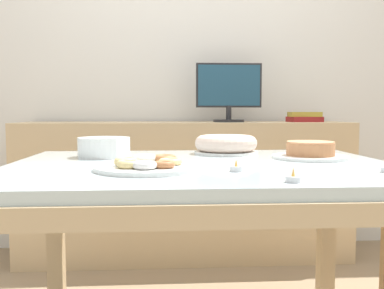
{
  "coord_description": "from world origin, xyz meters",
  "views": [
    {
      "loc": [
        -0.14,
        -1.51,
        0.95
      ],
      "look_at": [
        -0.03,
        0.1,
        0.83
      ],
      "focal_mm": 40.0,
      "sensor_mm": 36.0,
      "label": 1
    }
  ],
  "objects_px": {
    "tealight_left_edge": "(293,178)",
    "computer_monitor": "(229,93)",
    "tealight_near_front": "(236,168)",
    "cake_chocolate_round": "(310,151)",
    "plate_stack": "(104,147)",
    "cake_golden_bundt": "(226,145)",
    "pastry_platter": "(147,165)",
    "book_stack": "(304,117)"
  },
  "relations": [
    {
      "from": "tealight_left_edge",
      "to": "computer_monitor",
      "type": "bearing_deg",
      "value": 87.18
    },
    {
      "from": "tealight_near_front",
      "to": "tealight_left_edge",
      "type": "xyz_separation_m",
      "value": [
        0.12,
        -0.21,
        0.0
      ]
    },
    {
      "from": "tealight_near_front",
      "to": "cake_chocolate_round",
      "type": "bearing_deg",
      "value": 44.21
    },
    {
      "from": "plate_stack",
      "to": "tealight_near_front",
      "type": "relative_size",
      "value": 5.25
    },
    {
      "from": "computer_monitor",
      "to": "cake_golden_bundt",
      "type": "height_order",
      "value": "computer_monitor"
    },
    {
      "from": "tealight_left_edge",
      "to": "cake_chocolate_round",
      "type": "bearing_deg",
      "value": 66.73
    },
    {
      "from": "pastry_platter",
      "to": "cake_golden_bundt",
      "type": "bearing_deg",
      "value": 56.61
    },
    {
      "from": "book_stack",
      "to": "plate_stack",
      "type": "xyz_separation_m",
      "value": [
        -1.16,
        -1.01,
        -0.11
      ]
    },
    {
      "from": "tealight_near_front",
      "to": "cake_golden_bundt",
      "type": "bearing_deg",
      "value": 85.0
    },
    {
      "from": "cake_chocolate_round",
      "to": "pastry_platter",
      "type": "xyz_separation_m",
      "value": [
        -0.63,
        -0.28,
        -0.01
      ]
    },
    {
      "from": "book_stack",
      "to": "tealight_left_edge",
      "type": "height_order",
      "value": "book_stack"
    },
    {
      "from": "book_stack",
      "to": "plate_stack",
      "type": "height_order",
      "value": "book_stack"
    },
    {
      "from": "cake_golden_bundt",
      "to": "book_stack",
      "type": "bearing_deg",
      "value": 54.36
    },
    {
      "from": "computer_monitor",
      "to": "tealight_left_edge",
      "type": "distance_m",
      "value": 1.69
    },
    {
      "from": "computer_monitor",
      "to": "plate_stack",
      "type": "relative_size",
      "value": 2.02
    },
    {
      "from": "computer_monitor",
      "to": "tealight_near_front",
      "type": "height_order",
      "value": "computer_monitor"
    },
    {
      "from": "tealight_near_front",
      "to": "pastry_platter",
      "type": "bearing_deg",
      "value": 167.78
    },
    {
      "from": "cake_golden_bundt",
      "to": "tealight_left_edge",
      "type": "bearing_deg",
      "value": -84.96
    },
    {
      "from": "cake_chocolate_round",
      "to": "plate_stack",
      "type": "xyz_separation_m",
      "value": [
        -0.82,
        0.11,
        0.01
      ]
    },
    {
      "from": "cake_chocolate_round",
      "to": "plate_stack",
      "type": "distance_m",
      "value": 0.82
    },
    {
      "from": "computer_monitor",
      "to": "cake_golden_bundt",
      "type": "xyz_separation_m",
      "value": [
        -0.15,
        -0.9,
        -0.27
      ]
    },
    {
      "from": "plate_stack",
      "to": "tealight_near_front",
      "type": "xyz_separation_m",
      "value": [
        0.46,
        -0.45,
        -0.03
      ]
    },
    {
      "from": "plate_stack",
      "to": "tealight_near_front",
      "type": "distance_m",
      "value": 0.65
    },
    {
      "from": "computer_monitor",
      "to": "cake_chocolate_round",
      "type": "height_order",
      "value": "computer_monitor"
    },
    {
      "from": "computer_monitor",
      "to": "book_stack",
      "type": "xyz_separation_m",
      "value": [
        0.5,
        0.0,
        -0.16
      ]
    },
    {
      "from": "tealight_near_front",
      "to": "computer_monitor",
      "type": "bearing_deg",
      "value": 82.28
    },
    {
      "from": "computer_monitor",
      "to": "book_stack",
      "type": "relative_size",
      "value": 2.0
    },
    {
      "from": "pastry_platter",
      "to": "tealight_left_edge",
      "type": "height_order",
      "value": "pastry_platter"
    },
    {
      "from": "cake_golden_bundt",
      "to": "tealight_left_edge",
      "type": "xyz_separation_m",
      "value": [
        0.07,
        -0.76,
        -0.03
      ]
    },
    {
      "from": "book_stack",
      "to": "tealight_left_edge",
      "type": "distance_m",
      "value": 1.77
    },
    {
      "from": "book_stack",
      "to": "pastry_platter",
      "type": "xyz_separation_m",
      "value": [
        -0.97,
        -1.4,
        -0.13
      ]
    },
    {
      "from": "tealight_left_edge",
      "to": "pastry_platter",
      "type": "bearing_deg",
      "value": 145.39
    },
    {
      "from": "book_stack",
      "to": "pastry_platter",
      "type": "relative_size",
      "value": 0.62
    },
    {
      "from": "pastry_platter",
      "to": "tealight_near_front",
      "type": "height_order",
      "value": "pastry_platter"
    },
    {
      "from": "computer_monitor",
      "to": "cake_golden_bundt",
      "type": "bearing_deg",
      "value": -99.35
    },
    {
      "from": "cake_chocolate_round",
      "to": "tealight_near_front",
      "type": "height_order",
      "value": "cake_chocolate_round"
    },
    {
      "from": "plate_stack",
      "to": "pastry_platter",
      "type": "bearing_deg",
      "value": -64.06
    },
    {
      "from": "book_stack",
      "to": "pastry_platter",
      "type": "distance_m",
      "value": 1.71
    },
    {
      "from": "book_stack",
      "to": "pastry_platter",
      "type": "height_order",
      "value": "book_stack"
    },
    {
      "from": "book_stack",
      "to": "tealight_near_front",
      "type": "xyz_separation_m",
      "value": [
        -0.7,
        -1.46,
        -0.14
      ]
    },
    {
      "from": "cake_chocolate_round",
      "to": "tealight_left_edge",
      "type": "height_order",
      "value": "cake_chocolate_round"
    },
    {
      "from": "pastry_platter",
      "to": "plate_stack",
      "type": "relative_size",
      "value": 1.63
    }
  ]
}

